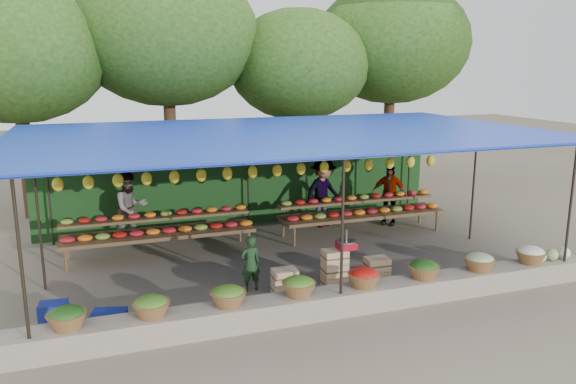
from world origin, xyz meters
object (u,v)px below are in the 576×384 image
object	(u,v)px
blue_crate_back	(54,311)
weighing_scale	(346,244)
vendor_seated	(250,264)
blue_crate_front	(109,321)
crate_counter	(333,273)

from	to	relation	value
blue_crate_back	weighing_scale	bearing A→B (deg)	1.57
vendor_seated	blue_crate_front	xyz separation A→B (m)	(-2.58, -0.82, -0.37)
weighing_scale	blue_crate_back	distance (m)	5.26
blue_crate_front	blue_crate_back	world-z (taller)	blue_crate_front
vendor_seated	blue_crate_back	bearing A→B (deg)	-4.46
blue_crate_front	weighing_scale	bearing A→B (deg)	19.51
weighing_scale	blue_crate_front	world-z (taller)	weighing_scale
crate_counter	vendor_seated	size ratio (longest dim) A/B	2.21
weighing_scale	blue_crate_back	xyz separation A→B (m)	(-5.20, 0.39, -0.72)
vendor_seated	blue_crate_front	size ratio (longest dim) A/B	2.01
blue_crate_front	blue_crate_back	bearing A→B (deg)	153.16
crate_counter	blue_crate_front	bearing A→B (deg)	-174.70
vendor_seated	crate_counter	bearing A→B (deg)	158.00
crate_counter	weighing_scale	bearing A→B (deg)	0.00
crate_counter	blue_crate_back	world-z (taller)	crate_counter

